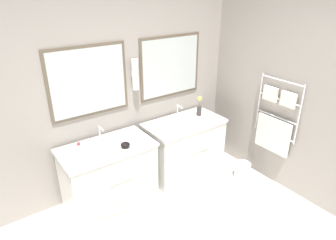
{
  "coord_description": "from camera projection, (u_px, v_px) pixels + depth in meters",
  "views": [
    {
      "loc": [
        -1.41,
        -1.12,
        2.46
      ],
      "look_at": [
        0.39,
        1.39,
        1.04
      ],
      "focal_mm": 32.0,
      "sensor_mm": 36.0,
      "label": 1
    }
  ],
  "objects": [
    {
      "name": "flower_vase",
      "position": [
        199.0,
        108.0,
        4.09
      ],
      "size": [
        0.07,
        0.07,
        0.28
      ],
      "color": "#332D2D",
      "rests_on": "vanity_right"
    },
    {
      "name": "wall_right",
      "position": [
        282.0,
        88.0,
        3.64
      ],
      "size": [
        0.13,
        3.97,
        2.6
      ],
      "color": "gray",
      "rests_on": "ground_plane"
    },
    {
      "name": "wall_back",
      "position": [
        112.0,
        89.0,
        3.55
      ],
      "size": [
        5.03,
        0.16,
        2.6
      ],
      "color": "gray",
      "rests_on": "ground_plane"
    },
    {
      "name": "vanity_left",
      "position": [
        110.0,
        177.0,
        3.49
      ],
      "size": [
        1.05,
        0.64,
        0.79
      ],
      "color": "silver",
      "rests_on": "ground_plane"
    },
    {
      "name": "faucet_left",
      "position": [
        100.0,
        134.0,
        3.42
      ],
      "size": [
        0.17,
        0.12,
        0.19
      ],
      "color": "silver",
      "rests_on": "vanity_left"
    },
    {
      "name": "amenity_bowl",
      "position": [
        125.0,
        145.0,
        3.32
      ],
      "size": [
        0.11,
        0.11,
        0.06
      ],
      "color": "black",
      "rests_on": "vanity_left"
    },
    {
      "name": "toiletry_bottle",
      "position": [
        80.0,
        152.0,
        3.07
      ],
      "size": [
        0.06,
        0.06,
        0.2
      ],
      "color": "silver",
      "rests_on": "vanity_left"
    },
    {
      "name": "vanity_right",
      "position": [
        185.0,
        149.0,
        4.08
      ],
      "size": [
        1.05,
        0.64,
        0.79
      ],
      "color": "silver",
      "rests_on": "ground_plane"
    },
    {
      "name": "faucet_right",
      "position": [
        178.0,
        112.0,
        4.01
      ],
      "size": [
        0.17,
        0.12,
        0.19
      ],
      "color": "silver",
      "rests_on": "vanity_right"
    },
    {
      "name": "waste_bin",
      "position": [
        242.0,
        170.0,
        4.12
      ],
      "size": [
        0.22,
        0.22,
        0.21
      ],
      "color": "#B7B7BC",
      "rests_on": "ground_plane"
    },
    {
      "name": "soap_dish",
      "position": [
        182.0,
        128.0,
        3.73
      ],
      "size": [
        0.11,
        0.08,
        0.04
      ],
      "color": "white",
      "rests_on": "vanity_right"
    }
  ]
}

